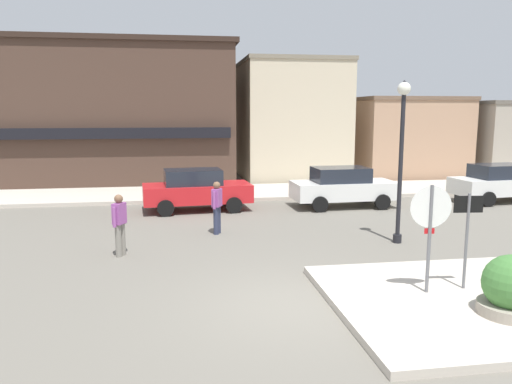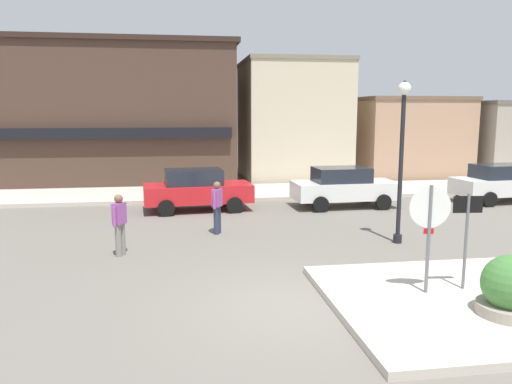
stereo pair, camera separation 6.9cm
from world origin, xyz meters
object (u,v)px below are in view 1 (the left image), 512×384
(one_way_sign, at_px, (467,231))
(lamp_post, at_px, (402,138))
(pedestrian_crossing_far, at_px, (120,223))
(stop_sign, at_px, (430,225))
(parked_car_nearest, at_px, (196,189))
(pedestrian_crossing_near, at_px, (217,206))
(parked_car_second, at_px, (343,186))
(parked_car_third, at_px, (501,182))
(planter, at_px, (511,292))

(one_way_sign, distance_m, lamp_post, 4.44)
(one_way_sign, height_order, lamp_post, lamp_post)
(pedestrian_crossing_far, bearing_deg, stop_sign, -32.63)
(parked_car_nearest, relative_size, pedestrian_crossing_near, 2.57)
(stop_sign, xyz_separation_m, one_way_sign, (0.85, 0.09, -0.19))
(lamp_post, xyz_separation_m, parked_car_second, (0.21, 5.44, -2.15))
(pedestrian_crossing_far, bearing_deg, one_way_sign, -28.90)
(lamp_post, distance_m, pedestrian_crossing_far, 7.92)
(parked_car_third, xyz_separation_m, pedestrian_crossing_near, (-12.00, -3.66, 0.06))
(stop_sign, distance_m, parked_car_nearest, 10.68)
(one_way_sign, bearing_deg, lamp_post, 83.58)
(planter, height_order, parked_car_nearest, parked_car_nearest)
(planter, xyz_separation_m, pedestrian_crossing_near, (-4.59, 7.30, 0.31))
(one_way_sign, bearing_deg, pedestrian_crossing_near, 127.25)
(stop_sign, distance_m, parked_car_third, 12.80)
(one_way_sign, height_order, parked_car_nearest, one_way_sign)
(lamp_post, distance_m, parked_car_nearest, 8.14)
(planter, distance_m, pedestrian_crossing_near, 8.63)
(parked_car_third, bearing_deg, parked_car_second, -179.44)
(parked_car_nearest, bearing_deg, lamp_post, -45.76)
(one_way_sign, height_order, pedestrian_crossing_far, one_way_sign)
(stop_sign, height_order, one_way_sign, stop_sign)
(planter, bearing_deg, parked_car_third, 55.93)
(stop_sign, distance_m, pedestrian_crossing_far, 7.55)
(planter, height_order, parked_car_third, parked_car_third)
(one_way_sign, xyz_separation_m, parked_car_nearest, (-5.01, 9.72, -0.52))
(parked_car_third, bearing_deg, pedestrian_crossing_far, -158.93)
(planter, height_order, pedestrian_crossing_far, pedestrian_crossing_far)
(stop_sign, bearing_deg, parked_car_nearest, 113.00)
(parked_car_third, relative_size, pedestrian_crossing_near, 2.55)
(planter, bearing_deg, parked_car_nearest, 114.62)
(parked_car_third, distance_m, pedestrian_crossing_far, 15.70)
(stop_sign, bearing_deg, planter, -54.26)
(parked_car_third, distance_m, pedestrian_crossing_near, 12.54)
(stop_sign, bearing_deg, lamp_post, 72.64)
(one_way_sign, relative_size, pedestrian_crossing_near, 1.30)
(parked_car_nearest, distance_m, pedestrian_crossing_far, 6.15)
(lamp_post, xyz_separation_m, pedestrian_crossing_far, (-7.64, -0.14, -2.09))
(stop_sign, distance_m, planter, 1.83)
(planter, bearing_deg, pedestrian_crossing_far, 143.71)
(lamp_post, height_order, parked_car_second, lamp_post)
(lamp_post, relative_size, parked_car_nearest, 1.10)
(parked_car_third, bearing_deg, pedestrian_crossing_near, -163.05)
(stop_sign, distance_m, parked_car_second, 9.78)
(one_way_sign, xyz_separation_m, pedestrian_crossing_far, (-7.18, 3.96, -0.46))
(one_way_sign, bearing_deg, parked_car_second, 85.96)
(one_way_sign, bearing_deg, planter, -87.39)
(stop_sign, xyz_separation_m, pedestrian_crossing_near, (-3.68, 6.04, -0.65))
(lamp_post, relative_size, parked_car_third, 1.11)
(stop_sign, xyz_separation_m, pedestrian_crossing_far, (-6.33, 4.05, -0.65))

